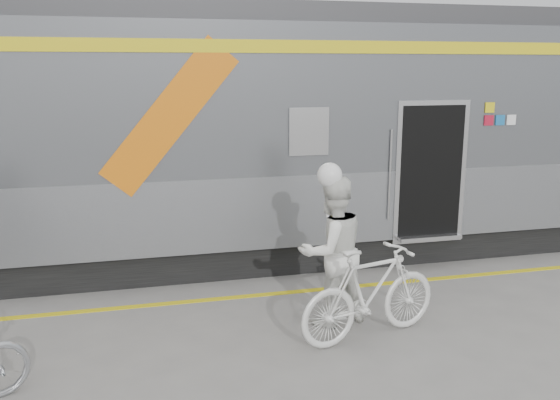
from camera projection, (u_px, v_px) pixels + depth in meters
name	position (u px, v px, depth m)	size (l,w,h in m)	color
ground	(283.00, 370.00, 6.33)	(90.00, 90.00, 0.00)	slate
train	(272.00, 134.00, 10.05)	(24.00, 3.17, 4.10)	black
safety_strip	(246.00, 296.00, 8.36)	(24.00, 0.12, 0.01)	gold
woman	(332.00, 251.00, 7.34)	(0.91, 0.71, 1.88)	white
bicycle_right	(370.00, 293.00, 6.97)	(0.54, 1.90, 1.14)	silver
helmet_woman	(334.00, 164.00, 7.10)	(0.30, 0.30, 0.30)	white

